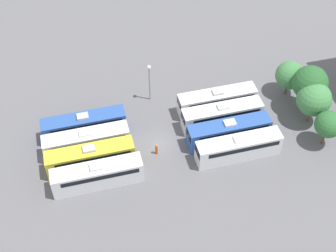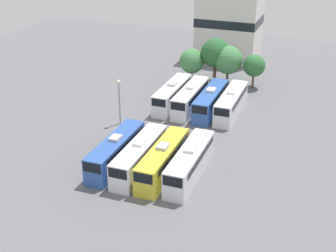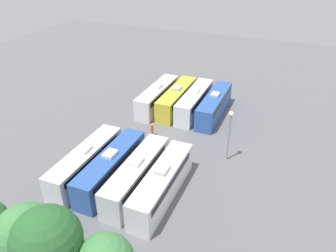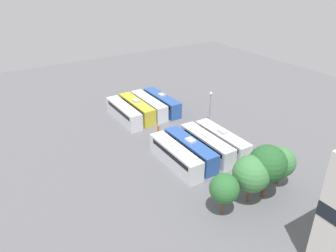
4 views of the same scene
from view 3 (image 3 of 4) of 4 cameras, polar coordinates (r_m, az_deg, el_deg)
The scene contains 13 objects.
ground_plane at distance 43.98m, azimuth -1.36°, elevation -2.61°, with size 114.34×114.34×0.00m, color slate.
bus_0 at distance 49.90m, azimuth 8.05°, elevation 3.69°, with size 2.52×11.71×3.69m.
bus_1 at distance 50.76m, azimuth 4.65°, elevation 4.37°, with size 2.52×11.71×3.69m.
bus_2 at distance 51.52m, azimuth 1.55°, elevation 4.87°, with size 2.52×11.71×3.69m.
bus_3 at distance 52.25m, azimuth -1.86°, elevation 5.23°, with size 2.52×11.71×3.69m.
bus_4 at distance 34.07m, azimuth -1.03°, elevation -9.91°, with size 2.52×11.71×3.69m.
bus_5 at distance 35.33m, azimuth -5.46°, elevation -8.39°, with size 2.52×11.71×3.69m.
bus_6 at distance 36.80m, azimuth -9.87°, elevation -6.97°, with size 2.52×11.71×3.69m.
bus_7 at distance 38.13m, azimuth -14.08°, elevation -6.03°, with size 2.52×11.71×3.69m.
worker_person at distance 44.77m, azimuth -2.76°, elevation -0.71°, with size 0.36×0.36×1.85m.
light_pole at distance 38.64m, azimuth 10.73°, elevation -0.18°, with size 0.60×0.60×6.65m.
tree_1 at distance 25.73m, azimuth -20.34°, elevation -18.22°, with size 5.09×5.09×7.83m.
tree_2 at distance 27.86m, azimuth -23.36°, elevation -17.05°, with size 4.93×4.93×6.85m.
Camera 3 is at (-15.22, 33.81, 23.67)m, focal length 35.00 mm.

